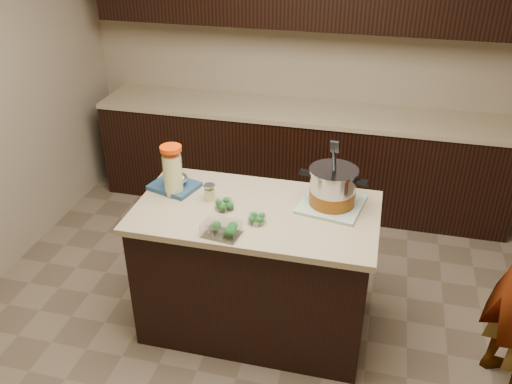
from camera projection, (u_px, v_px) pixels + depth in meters
ground_plane at (256, 322)px, 3.69m from camera, size 4.00×4.00×0.00m
room_shell at (256, 77)px, 2.84m from camera, size 4.04×4.04×2.72m
back_cabinets at (304, 103)px, 4.69m from camera, size 3.60×0.63×2.33m
island at (256, 269)px, 3.46m from camera, size 1.46×0.81×0.90m
dish_towel at (331, 204)px, 3.27m from camera, size 0.42×0.42×0.02m
stock_pot at (333, 189)px, 3.22m from camera, size 0.41×0.33×0.41m
lemonade_pitcher at (173, 172)px, 3.33m from camera, size 0.14×0.14×0.32m
mason_jar at (210, 193)px, 3.31m from camera, size 0.09×0.09×0.11m
broccoli_tub_left at (224, 205)px, 3.23m from camera, size 0.15×0.15×0.05m
broccoli_tub_right at (257, 219)px, 3.10m from camera, size 0.14×0.14×0.05m
broccoli_tub_rect at (221, 230)px, 2.99m from camera, size 0.22×0.17×0.07m
blue_tray at (175, 183)px, 3.45m from camera, size 0.34×0.30×0.11m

